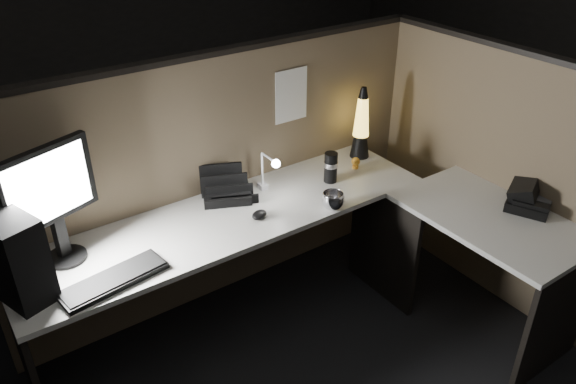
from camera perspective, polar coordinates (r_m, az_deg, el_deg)
floor at (r=3.17m, az=3.03°, el=-17.67°), size 6.00×6.00×0.00m
room_shell at (r=2.25m, az=4.15°, el=11.17°), size 6.00×6.00×6.00m
partition_back at (r=3.32m, az=-6.45°, el=1.18°), size 2.66×0.06×1.50m
partition_right at (r=3.58m, az=19.48°, el=1.75°), size 0.06×1.66×1.50m
desk at (r=3.02m, az=3.10°, el=-5.82°), size 2.60×1.60×0.73m
pc_tower at (r=2.66m, az=-26.51°, el=-5.71°), size 0.29×0.42×0.40m
monitor at (r=2.73m, az=-22.98°, el=-0.23°), size 0.43×0.21×0.58m
keyboard at (r=2.67m, az=-17.30°, el=-8.54°), size 0.50×0.23×0.02m
mouse at (r=2.99m, az=-2.93°, el=-2.32°), size 0.12×0.10×0.04m
clip_lamp at (r=3.14m, az=-1.93°, el=2.10°), size 0.05×0.19×0.25m
organizer at (r=3.18m, az=-6.37°, el=0.25°), size 0.34×0.32×0.20m
lava_lamp at (r=3.58m, az=7.44°, el=6.42°), size 0.12×0.12×0.46m
travel_mug at (r=3.30m, az=4.36°, el=2.51°), size 0.08×0.08×0.18m
steel_mug at (r=3.06m, az=4.59°, el=-0.89°), size 0.16×0.16×0.10m
figurine at (r=3.48m, az=6.89°, el=3.08°), size 0.05×0.05×0.05m
pinned_paper at (r=3.33m, az=0.33°, el=9.77°), size 0.22×0.00×0.32m
desk_phone at (r=3.33m, az=23.16°, el=-0.45°), size 0.32×0.32×0.15m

